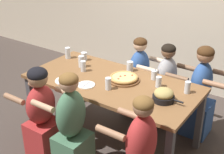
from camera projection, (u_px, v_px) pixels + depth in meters
name	position (u px, v px, depth m)	size (l,w,h in m)	color
ground_plane	(112.00, 137.00, 3.90)	(18.00, 18.00, 0.00)	#423833
dining_table	(112.00, 87.00, 3.60)	(1.99, 0.95, 0.79)	brown
pizza_board_main	(124.00, 78.00, 3.56)	(0.37, 0.37, 0.06)	brown
skillet_bowl	(164.00, 95.00, 3.13)	(0.33, 0.22, 0.14)	black
empty_plate_a	(86.00, 85.00, 3.46)	(0.20, 0.20, 0.02)	white
empty_plate_b	(65.00, 81.00, 3.56)	(0.24, 0.24, 0.02)	white
cocktail_glass_blue	(154.00, 75.00, 3.58)	(0.07, 0.07, 0.14)	silver
drinking_glass_a	(108.00, 84.00, 3.35)	(0.07, 0.07, 0.14)	silver
drinking_glass_b	(81.00, 61.00, 3.89)	(0.07, 0.07, 0.15)	silver
drinking_glass_c	(83.00, 67.00, 3.78)	(0.06, 0.06, 0.13)	silver
drinking_glass_d	(159.00, 82.00, 3.41)	(0.06, 0.06, 0.12)	silver
drinking_glass_e	(84.00, 57.00, 4.10)	(0.08, 0.08, 0.11)	silver
drinking_glass_f	(130.00, 67.00, 3.79)	(0.08, 0.08, 0.12)	silver
drinking_glass_g	(68.00, 53.00, 4.16)	(0.07, 0.07, 0.15)	silver
drinking_glass_h	(187.00, 87.00, 3.28)	(0.06, 0.06, 0.13)	silver
diner_far_center	(139.00, 80.00, 4.22)	(0.51, 0.40, 1.11)	#2D5193
diner_near_center	(72.00, 129.00, 3.17)	(0.51, 0.40, 1.15)	#477556
diner_far_right	(200.00, 95.00, 3.77)	(0.51, 0.40, 1.17)	#2D5193
diner_far_midright	(166.00, 88.00, 4.02)	(0.51, 0.40, 1.10)	#99999E
diner_near_midleft	(42.00, 117.00, 3.39)	(0.51, 0.40, 1.10)	#B22D2D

